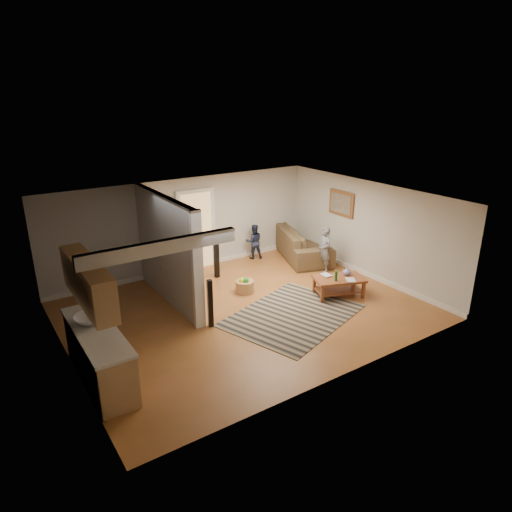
# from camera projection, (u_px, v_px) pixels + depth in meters

# --- Properties ---
(ground) EXTENTS (7.50, 7.50, 0.00)m
(ground) POSITION_uv_depth(u_px,v_px,m) (246.00, 310.00, 10.20)
(ground) COLOR brown
(ground) RESTS_ON ground
(room_shell) EXTENTS (7.54, 6.02, 2.52)m
(room_shell) POSITION_uv_depth(u_px,v_px,m) (191.00, 253.00, 9.47)
(room_shell) COLOR beige
(room_shell) RESTS_ON ground
(area_rug) EXTENTS (3.40, 2.91, 0.01)m
(area_rug) POSITION_uv_depth(u_px,v_px,m) (293.00, 315.00, 9.97)
(area_rug) COLOR black
(area_rug) RESTS_ON ground
(sofa) EXTENTS (2.04, 3.06, 0.83)m
(sofa) POSITION_uv_depth(u_px,v_px,m) (299.00, 254.00, 13.64)
(sofa) COLOR #433C21
(sofa) RESTS_ON ground
(coffee_table) EXTENTS (1.33, 1.05, 0.69)m
(coffee_table) POSITION_uv_depth(u_px,v_px,m) (339.00, 281.00, 10.83)
(coffee_table) COLOR maroon
(coffee_table) RESTS_ON ground
(tv_console) EXTENTS (0.67, 1.24, 1.02)m
(tv_console) POSITION_uv_depth(u_px,v_px,m) (166.00, 261.00, 11.18)
(tv_console) COLOR maroon
(tv_console) RESTS_ON ground
(speaker_left) EXTENTS (0.13, 0.13, 1.04)m
(speaker_left) POSITION_uv_depth(u_px,v_px,m) (210.00, 303.00, 9.34)
(speaker_left) COLOR black
(speaker_left) RESTS_ON ground
(speaker_right) EXTENTS (0.12, 0.12, 1.08)m
(speaker_right) POSITION_uv_depth(u_px,v_px,m) (217.00, 258.00, 11.82)
(speaker_right) COLOR black
(speaker_right) RESTS_ON ground
(toy_basket) EXTENTS (0.45, 0.45, 0.40)m
(toy_basket) POSITION_uv_depth(u_px,v_px,m) (245.00, 286.00, 11.05)
(toy_basket) COLOR olive
(toy_basket) RESTS_ON ground
(child) EXTENTS (0.35, 0.49, 1.24)m
(child) POSITION_uv_depth(u_px,v_px,m) (323.00, 271.00, 12.38)
(child) COLOR slate
(child) RESTS_ON ground
(toddler) EXTENTS (0.61, 0.55, 1.02)m
(toddler) POSITION_uv_depth(u_px,v_px,m) (254.00, 258.00, 13.35)
(toddler) COLOR #1F2841
(toddler) RESTS_ON ground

